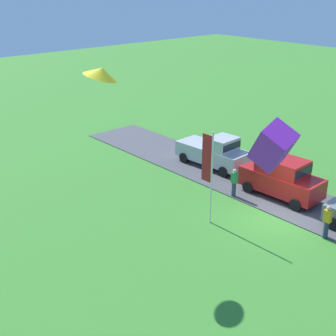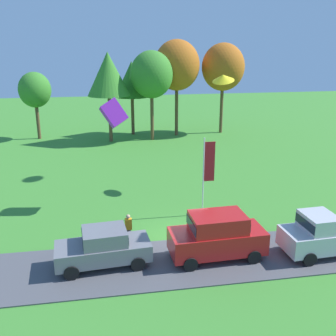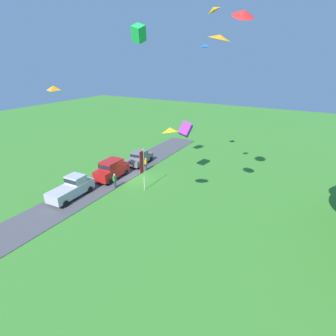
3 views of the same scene
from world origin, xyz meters
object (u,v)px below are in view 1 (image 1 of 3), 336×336
at_px(car_suv_near_entrance, 282,176).
at_px(person_watching_sky, 234,183).
at_px(kite_delta_mid_center, 101,73).
at_px(car_pickup_by_flagpole, 215,152).
at_px(person_beside_suv, 327,222).
at_px(flag_banner, 208,165).
at_px(kite_box_over_trees, 273,146).

xyz_separation_m(car_suv_near_entrance, person_watching_sky, (1.77, 1.94, -0.42)).
distance_m(person_watching_sky, kite_delta_mid_center, 10.44).
relative_size(person_watching_sky, kite_delta_mid_center, 1.15).
height_order(car_pickup_by_flagpole, person_beside_suv, car_pickup_by_flagpole).
bearing_deg(flag_banner, car_pickup_by_flagpole, -49.92).
relative_size(flag_banner, kite_delta_mid_center, 3.25).
distance_m(person_watching_sky, kite_box_over_trees, 9.81).
xyz_separation_m(person_watching_sky, kite_delta_mid_center, (1.25, 7.67, 6.97)).
bearing_deg(person_watching_sky, kite_box_over_trees, 138.55).
distance_m(flag_banner, kite_box_over_trees, 6.53).
xyz_separation_m(car_pickup_by_flagpole, person_watching_sky, (-3.78, 2.45, -0.23)).
bearing_deg(car_pickup_by_flagpole, person_beside_suv, 164.92).
xyz_separation_m(car_pickup_by_flagpole, flag_banner, (-4.71, 5.60, 1.97)).
height_order(car_suv_near_entrance, person_beside_suv, car_suv_near_entrance).
bearing_deg(kite_box_over_trees, person_beside_suv, -86.34).
bearing_deg(person_watching_sky, flag_banner, 106.49).
xyz_separation_m(car_suv_near_entrance, person_beside_suv, (-4.13, 2.10, -0.42)).
bearing_deg(kite_box_over_trees, person_watching_sky, -41.45).
relative_size(car_suv_near_entrance, car_pickup_by_flagpole, 0.92).
xyz_separation_m(kite_box_over_trees, kite_delta_mid_center, (7.50, 2.15, 1.81)).
height_order(car_suv_near_entrance, kite_box_over_trees, kite_box_over_trees).
bearing_deg(person_watching_sky, person_beside_suv, 178.45).
height_order(car_pickup_by_flagpole, kite_delta_mid_center, kite_delta_mid_center).
height_order(car_pickup_by_flagpole, person_watching_sky, car_pickup_by_flagpole).
bearing_deg(person_watching_sky, car_suv_near_entrance, -132.36).
bearing_deg(car_suv_near_entrance, kite_delta_mid_center, 72.56).
relative_size(person_beside_suv, person_watching_sky, 1.00).
relative_size(person_watching_sky, flag_banner, 0.35).
height_order(person_watching_sky, kite_delta_mid_center, kite_delta_mid_center).
bearing_deg(car_suv_near_entrance, person_watching_sky, 47.64).
bearing_deg(kite_box_over_trees, kite_delta_mid_center, 15.97).
bearing_deg(kite_box_over_trees, car_pickup_by_flagpole, -38.47).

